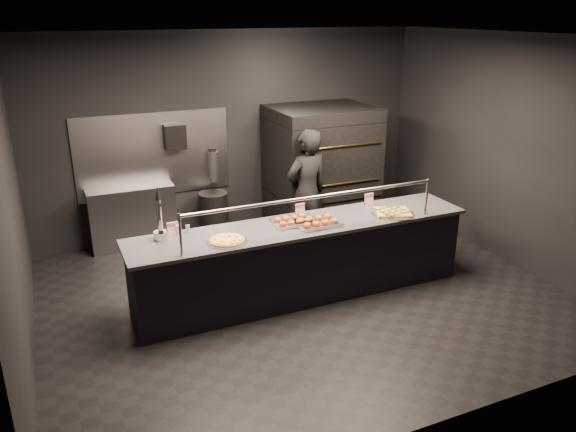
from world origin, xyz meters
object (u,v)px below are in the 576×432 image
object	(u,v)px
slider_tray_b	(317,222)
trash_bin	(214,216)
prep_shelf	(133,218)
fire_extinguisher	(213,166)
square_pizza	(393,212)
beer_tap	(160,225)
round_pizza	(227,240)
worker	(307,192)
service_counter	(303,260)
pizza_oven	(321,169)
towel_dispenser	(175,137)
slider_tray_a	(293,221)

from	to	relation	value
slider_tray_b	trash_bin	distance (m)	2.39
prep_shelf	fire_extinguisher	world-z (taller)	fire_extinguisher
square_pizza	beer_tap	bearing A→B (deg)	173.09
round_pizza	square_pizza	world-z (taller)	square_pizza
round_pizza	worker	world-z (taller)	worker
service_counter	pizza_oven	bearing A→B (deg)	57.73
round_pizza	square_pizza	xyz separation A→B (m)	(2.12, 0.02, 0.00)
trash_bin	fire_extinguisher	bearing A→B (deg)	67.94
fire_extinguisher	worker	bearing A→B (deg)	-52.37
fire_extinguisher	worker	size ratio (longest dim) A/B	0.29
towel_dispenser	fire_extinguisher	world-z (taller)	towel_dispenser
prep_shelf	towel_dispenser	world-z (taller)	towel_dispenser
trash_bin	worker	size ratio (longest dim) A/B	0.41
worker	towel_dispenser	bearing A→B (deg)	-48.09
trash_bin	worker	distance (m)	1.55
fire_extinguisher	round_pizza	size ratio (longest dim) A/B	1.15
prep_shelf	round_pizza	size ratio (longest dim) A/B	2.74
service_counter	round_pizza	size ratio (longest dim) A/B	9.35
towel_dispenser	square_pizza	world-z (taller)	towel_dispenser
slider_tray_a	worker	distance (m)	1.30
service_counter	beer_tap	size ratio (longest dim) A/B	6.73
prep_shelf	slider_tray_b	world-z (taller)	slider_tray_b
slider_tray_b	worker	world-z (taller)	worker
prep_shelf	slider_tray_a	world-z (taller)	slider_tray_a
pizza_oven	towel_dispenser	world-z (taller)	pizza_oven
prep_shelf	towel_dispenser	size ratio (longest dim) A/B	3.43
pizza_oven	slider_tray_a	bearing A→B (deg)	-125.38
prep_shelf	beer_tap	xyz separation A→B (m)	(0.00, -2.12, 0.64)
service_counter	towel_dispenser	world-z (taller)	towel_dispenser
beer_tap	square_pizza	world-z (taller)	beer_tap
slider_tray_a	square_pizza	xyz separation A→B (m)	(1.24, -0.20, -0.01)
towel_dispenser	worker	size ratio (longest dim) A/B	0.20
prep_shelf	beer_tap	world-z (taller)	beer_tap
pizza_oven	beer_tap	size ratio (longest dim) A/B	3.13
slider_tray_a	slider_tray_b	size ratio (longest dim) A/B	0.96
service_counter	round_pizza	xyz separation A→B (m)	(-0.97, -0.15, 0.47)
towel_dispenser	beer_tap	xyz separation A→B (m)	(-0.70, -2.19, -0.46)
towel_dispenser	beer_tap	size ratio (longest dim) A/B	0.57
prep_shelf	pizza_oven	bearing A→B (deg)	-8.54
worker	pizza_oven	bearing A→B (deg)	-137.53
towel_dispenser	worker	bearing A→B (deg)	-39.25
pizza_oven	slider_tray_b	size ratio (longest dim) A/B	3.54
slider_tray_b	trash_bin	size ratio (longest dim) A/B	0.75
towel_dispenser	worker	distance (m)	2.06
slider_tray_b	slider_tray_a	bearing A→B (deg)	148.44
fire_extinguisher	slider_tray_a	xyz separation A→B (m)	(0.25, -2.33, -0.11)
beer_tap	round_pizza	distance (m)	0.73
towel_dispenser	slider_tray_a	world-z (taller)	towel_dispenser
service_counter	pizza_oven	size ratio (longest dim) A/B	2.15
prep_shelf	fire_extinguisher	bearing A→B (deg)	3.66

